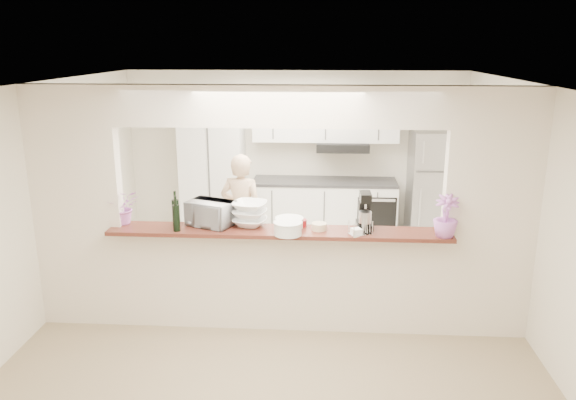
# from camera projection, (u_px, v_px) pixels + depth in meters

# --- Properties ---
(floor) EXTENTS (6.00, 6.00, 0.00)m
(floor) POSITION_uv_depth(u_px,v_px,m) (280.00, 326.00, 5.90)
(floor) COLOR tan
(floor) RESTS_ON ground
(tile_overlay) EXTENTS (5.00, 2.90, 0.01)m
(tile_overlay) POSITION_uv_depth(u_px,v_px,m) (289.00, 269.00, 7.39)
(tile_overlay) COLOR silver
(tile_overlay) RESTS_ON floor
(partition) EXTENTS (5.00, 0.15, 2.50)m
(partition) POSITION_uv_depth(u_px,v_px,m) (279.00, 190.00, 5.51)
(partition) COLOR white
(partition) RESTS_ON floor
(bar_counter) EXTENTS (3.40, 0.38, 1.09)m
(bar_counter) POSITION_uv_depth(u_px,v_px,m) (279.00, 276.00, 5.75)
(bar_counter) COLOR white
(bar_counter) RESTS_ON floor
(kitchen_cabinets) EXTENTS (3.15, 0.62, 2.25)m
(kitchen_cabinets) POSITION_uv_depth(u_px,v_px,m) (281.00, 177.00, 8.27)
(kitchen_cabinets) COLOR silver
(kitchen_cabinets) RESTS_ON floor
(refrigerator) EXTENTS (0.75, 0.70, 1.70)m
(refrigerator) POSITION_uv_depth(u_px,v_px,m) (435.00, 189.00, 8.09)
(refrigerator) COLOR #9C9CA1
(refrigerator) RESTS_ON floor
(flower_left) EXTENTS (0.40, 0.38, 0.35)m
(flower_left) POSITION_uv_depth(u_px,v_px,m) (123.00, 207.00, 5.71)
(flower_left) COLOR #CF6EAB
(flower_left) RESTS_ON bar_counter
(wine_bottle_a) EXTENTS (0.07, 0.07, 0.36)m
(wine_bottle_a) POSITION_uv_depth(u_px,v_px,m) (176.00, 212.00, 5.66)
(wine_bottle_a) COLOR black
(wine_bottle_a) RESTS_ON bar_counter
(wine_bottle_b) EXTENTS (0.07, 0.07, 0.36)m
(wine_bottle_b) POSITION_uv_depth(u_px,v_px,m) (176.00, 217.00, 5.49)
(wine_bottle_b) COLOR black
(wine_bottle_b) RESTS_ON bar_counter
(toaster_oven) EXTENTS (0.54, 0.45, 0.25)m
(toaster_oven) POSITION_uv_depth(u_px,v_px,m) (211.00, 213.00, 5.67)
(toaster_oven) COLOR #AAAAAF
(toaster_oven) RESTS_ON bar_counter
(serving_bowls) EXTENTS (0.40, 0.40, 0.25)m
(serving_bowls) POSITION_uv_depth(u_px,v_px,m) (250.00, 214.00, 5.65)
(serving_bowls) COLOR white
(serving_bowls) RESTS_ON bar_counter
(plate_stack_a) EXTENTS (0.28, 0.28, 0.13)m
(plate_stack_a) POSITION_uv_depth(u_px,v_px,m) (288.00, 228.00, 5.41)
(plate_stack_a) COLOR white
(plate_stack_a) RESTS_ON bar_counter
(plate_stack_b) EXTENTS (0.29, 0.29, 0.10)m
(plate_stack_b) POSITION_uv_depth(u_px,v_px,m) (289.00, 223.00, 5.62)
(plate_stack_b) COLOR white
(plate_stack_b) RESTS_ON bar_counter
(red_bowl) EXTENTS (0.15, 0.15, 0.07)m
(red_bowl) POSITION_uv_depth(u_px,v_px,m) (299.00, 223.00, 5.67)
(red_bowl) COLOR maroon
(red_bowl) RESTS_ON bar_counter
(tan_bowl) EXTENTS (0.15, 0.15, 0.07)m
(tan_bowl) POSITION_uv_depth(u_px,v_px,m) (319.00, 227.00, 5.55)
(tan_bowl) COLOR beige
(tan_bowl) RESTS_ON bar_counter
(utensil_caddy) EXTENTS (0.25, 0.21, 0.20)m
(utensil_caddy) POSITION_uv_depth(u_px,v_px,m) (361.00, 226.00, 5.39)
(utensil_caddy) COLOR silver
(utensil_caddy) RESTS_ON bar_counter
(stand_mixer) EXTENTS (0.17, 0.26, 0.37)m
(stand_mixer) POSITION_uv_depth(u_px,v_px,m) (365.00, 212.00, 5.57)
(stand_mixer) COLOR black
(stand_mixer) RESTS_ON bar_counter
(flower_right) EXTENTS (0.26, 0.26, 0.41)m
(flower_right) POSITION_uv_depth(u_px,v_px,m) (446.00, 216.00, 5.31)
(flower_right) COLOR #B16BC8
(flower_right) RESTS_ON bar_counter
(person) EXTENTS (0.63, 0.48, 1.54)m
(person) POSITION_uv_depth(u_px,v_px,m) (242.00, 214.00, 7.17)
(person) COLOR #D2AD89
(person) RESTS_ON floor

